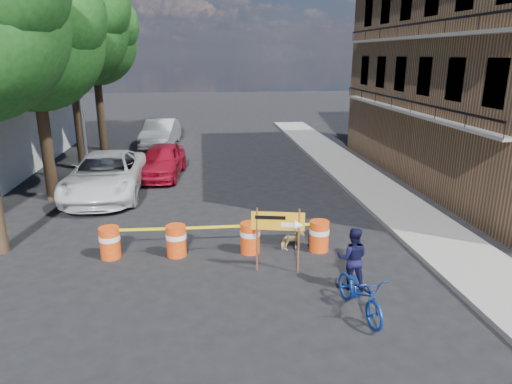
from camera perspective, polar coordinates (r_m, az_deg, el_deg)
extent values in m
plane|color=black|center=(12.27, -1.88, -9.78)|extent=(120.00, 120.00, 0.00)
cube|color=gray|center=(19.14, 15.29, -0.22)|extent=(2.40, 40.00, 0.15)
cube|color=#936A4B|center=(22.92, 28.70, 16.14)|extent=(8.00, 16.00, 12.00)
cylinder|color=#332316|center=(19.13, -24.79, 5.92)|extent=(0.44, 0.44, 4.76)
sphere|color=#174112|center=(18.88, -26.16, 16.59)|extent=(5.00, 5.00, 5.00)
sphere|color=#174112|center=(18.19, -24.29, 19.57)|extent=(3.75, 3.75, 3.75)
sphere|color=#174112|center=(19.71, -27.44, 14.38)|extent=(3.50, 3.50, 3.50)
cylinder|color=#332316|center=(23.84, -21.34, 8.87)|extent=(0.44, 0.44, 5.32)
sphere|color=#174112|center=(23.70, -22.41, 18.44)|extent=(5.40, 5.40, 5.40)
sphere|color=#174112|center=(23.03, -20.63, 21.09)|extent=(4.05, 4.05, 4.05)
sphere|color=#174112|center=(24.54, -23.68, 16.42)|extent=(3.78, 3.78, 3.78)
cylinder|color=#332316|center=(28.71, -18.91, 9.89)|extent=(0.44, 0.44, 4.93)
sphere|color=#174112|center=(28.55, -19.64, 17.25)|extent=(4.80, 4.80, 4.80)
sphere|color=#174112|center=(27.95, -18.26, 19.21)|extent=(3.60, 3.60, 3.60)
sphere|color=#174112|center=(29.29, -20.67, 15.73)|extent=(3.36, 3.36, 3.36)
cylinder|color=gray|center=(21.11, -21.21, 11.67)|extent=(0.16, 0.16, 8.00)
cylinder|color=red|center=(13.44, -17.79, -6.05)|extent=(0.56, 0.56, 0.90)
cylinder|color=white|center=(13.39, -17.84, -5.46)|extent=(0.58, 0.58, 0.14)
cylinder|color=red|center=(13.13, -9.94, -6.02)|extent=(0.56, 0.56, 0.90)
cylinder|color=white|center=(13.08, -9.97, -5.41)|extent=(0.58, 0.58, 0.14)
cylinder|color=red|center=(13.14, -0.74, -5.74)|extent=(0.56, 0.56, 0.90)
cylinder|color=white|center=(13.08, -0.74, -5.14)|extent=(0.58, 0.58, 0.14)
cylinder|color=red|center=(13.39, 7.89, -5.46)|extent=(0.56, 0.56, 0.90)
cylinder|color=white|center=(13.33, 7.91, -4.87)|extent=(0.58, 0.58, 0.14)
cylinder|color=#592D19|center=(11.89, 0.12, -6.01)|extent=(0.05, 0.05, 1.76)
cylinder|color=#592D19|center=(11.85, 5.33, -6.16)|extent=(0.05, 0.05, 1.76)
cube|color=orange|center=(11.66, 2.76, -3.66)|extent=(1.34, 0.31, 0.49)
cube|color=white|center=(11.66, 4.09, -4.13)|extent=(0.38, 0.09, 0.12)
cone|color=white|center=(11.66, 5.39, -4.17)|extent=(0.26, 0.29, 0.25)
cube|color=black|center=(11.61, 1.79, -3.21)|extent=(0.77, 0.17, 0.10)
imported|color=black|center=(11.36, 11.96, -8.09)|extent=(0.89, 0.77, 1.56)
imported|color=#123598|center=(10.22, 13.07, -9.88)|extent=(0.84, 1.12, 1.95)
imported|color=#DFBE80|center=(13.42, 4.56, -6.04)|extent=(0.75, 0.56, 0.57)
imported|color=silver|center=(19.30, -18.24, 2.03)|extent=(2.80, 6.07, 1.68)
imported|color=maroon|center=(21.62, -11.69, 3.84)|extent=(2.30, 4.66, 1.53)
imported|color=#B4B6BC|center=(29.05, -11.81, 7.24)|extent=(2.30, 5.20, 1.66)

